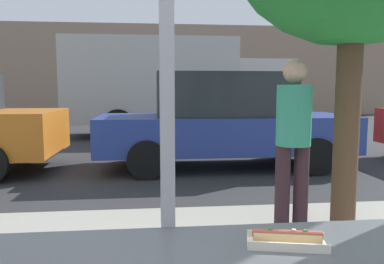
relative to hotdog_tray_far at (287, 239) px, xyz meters
name	(u,v)px	position (x,y,z in m)	size (l,w,h in m)	color
ground_plane	(155,149)	(-0.36, 8.16, -1.00)	(60.00, 60.00, 0.00)	#2D2D30
building_facade_far	(153,71)	(-0.36, 20.36, 1.47)	(28.00, 1.20, 4.94)	gray
hotdog_tray_far	(287,239)	(0.00, 0.00, 0.00)	(0.26, 0.15, 0.05)	beige
parked_car_blue	(224,120)	(0.91, 5.87, -0.12)	(4.65, 1.89, 1.76)	#283D93
box_truck	(174,84)	(0.27, 10.84, 0.61)	(6.86, 2.44, 2.97)	beige
pedestrian	(293,135)	(0.89, 2.28, 0.03)	(0.32, 0.32, 1.63)	#352127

